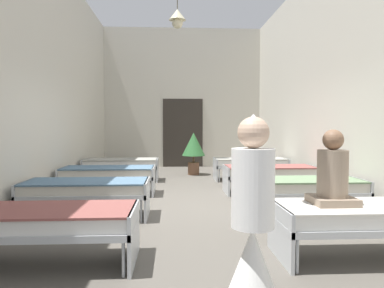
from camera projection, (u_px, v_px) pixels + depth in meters
name	position (u px, v px, depth m)	size (l,w,h in m)	color
ground_plane	(192.00, 206.00, 6.58)	(6.09, 12.93, 0.10)	#59544C
room_shell	(189.00, 79.00, 7.69)	(5.89, 12.53, 4.88)	beige
bed_left_row_0	(41.00, 222.00, 3.63)	(1.90, 0.84, 0.57)	#B7BCC1
bed_right_row_0	(366.00, 217.00, 3.81)	(1.90, 0.84, 0.57)	#B7BCC1
bed_left_row_1	(86.00, 189.00, 5.52)	(1.90, 0.84, 0.57)	#B7BCC1
bed_right_row_1	(302.00, 187.00, 5.70)	(1.90, 0.84, 0.57)	#B7BCC1
bed_left_row_2	(108.00, 173.00, 7.42)	(1.90, 0.84, 0.57)	#B7BCC1
bed_right_row_2	(269.00, 172.00, 7.60)	(1.90, 0.84, 0.57)	#B7BCC1
bed_left_row_3	(121.00, 164.00, 9.31)	(1.90, 0.84, 0.57)	#B7BCC1
bed_right_row_3	(250.00, 163.00, 9.49)	(1.90, 0.84, 0.57)	#B7BCC1
nurse_near_aisle	(252.00, 251.00, 2.50)	(0.52, 0.52, 1.49)	white
patient_seated_primary	(332.00, 177.00, 3.82)	(0.44, 0.44, 0.80)	gray
potted_plant	(194.00, 147.00, 10.51)	(0.68, 0.68, 1.24)	brown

